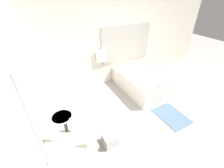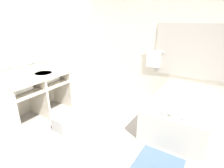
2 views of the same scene
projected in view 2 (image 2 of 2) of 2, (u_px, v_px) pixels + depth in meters
The scene contains 11 objects.
ground_plane at pixel (116, 155), 2.51m from camera, with size 16.00×16.00×0.00m, color #A8A39E.
wall_back_with_blinds at pixel (170, 43), 3.80m from camera, with size 7.40×0.13×2.70m.
wall_left_with_mirror at pixel (12, 48), 3.16m from camera, with size 0.08×7.40×2.70m.
vanity_counter at pixel (38, 87), 3.36m from camera, with size 0.65×1.23×0.85m.
sink_faucet at pixel (37, 67), 3.46m from camera, with size 0.09×0.04×0.18m.
bathtub at pixel (182, 110), 3.18m from camera, with size 1.00×1.70×0.64m.
water_bottle_1 at pixel (27, 72), 3.02m from camera, with size 0.06×0.06×0.25m.
water_bottle_2 at pixel (15, 71), 3.13m from camera, with size 0.06×0.06×0.24m.
water_bottle_3 at pixel (10, 79), 2.67m from camera, with size 0.06×0.06×0.26m.
soap_dispenser at pixel (27, 74), 3.11m from camera, with size 0.05×0.05×0.17m.
waste_bin at pixel (63, 124), 3.06m from camera, with size 0.27×0.27×0.24m.
Camera 2 is at (1.01, -1.72, 1.84)m, focal length 28.00 mm.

